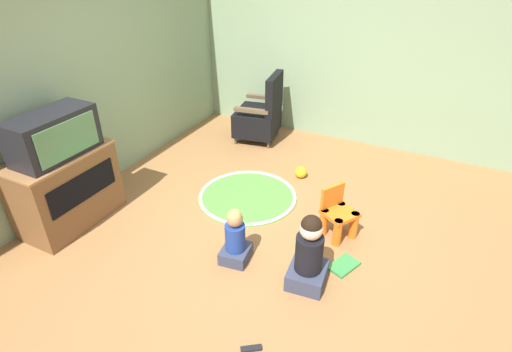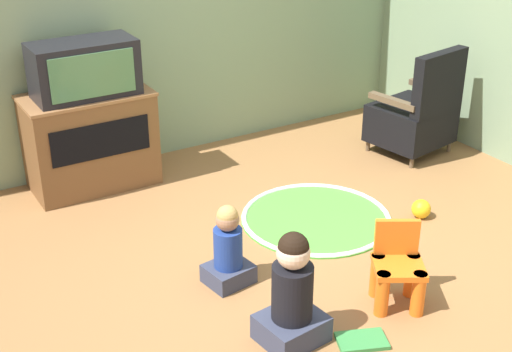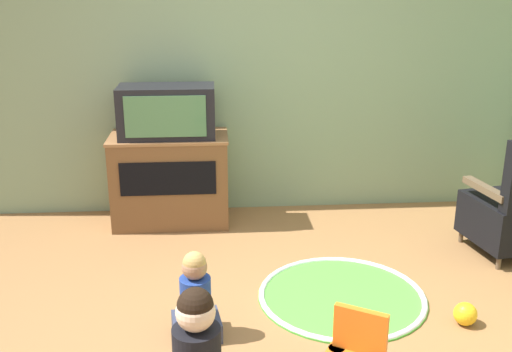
{
  "view_description": "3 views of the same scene",
  "coord_description": "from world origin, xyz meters",
  "px_view_note": "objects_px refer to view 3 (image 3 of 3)",
  "views": [
    {
      "loc": [
        -2.81,
        -1.42,
        2.51
      ],
      "look_at": [
        0.05,
        0.02,
        0.61
      ],
      "focal_mm": 28.0,
      "sensor_mm": 36.0,
      "label": 1
    },
    {
      "loc": [
        -2.24,
        -3.34,
        2.55
      ],
      "look_at": [
        -0.21,
        0.01,
        0.67
      ],
      "focal_mm": 50.0,
      "sensor_mm": 36.0,
      "label": 2
    },
    {
      "loc": [
        -0.31,
        -3.09,
        2.01
      ],
      "look_at": [
        -0.06,
        0.27,
        0.89
      ],
      "focal_mm": 42.0,
      "sensor_mm": 36.0,
      "label": 3
    }
  ],
  "objects_px": {
    "television": "(167,112)",
    "child_watching_left": "(196,301)",
    "tv_cabinet": "(170,178)",
    "toy_ball": "(465,314)"
  },
  "relations": [
    {
      "from": "television",
      "to": "child_watching_left",
      "type": "bearing_deg",
      "value": -81.98
    },
    {
      "from": "tv_cabinet",
      "to": "child_watching_left",
      "type": "height_order",
      "value": "tv_cabinet"
    },
    {
      "from": "tv_cabinet",
      "to": "toy_ball",
      "type": "distance_m",
      "value": 2.6
    },
    {
      "from": "tv_cabinet",
      "to": "television",
      "type": "height_order",
      "value": "television"
    },
    {
      "from": "television",
      "to": "child_watching_left",
      "type": "distance_m",
      "value": 1.91
    },
    {
      "from": "television",
      "to": "child_watching_left",
      "type": "height_order",
      "value": "television"
    },
    {
      "from": "tv_cabinet",
      "to": "television",
      "type": "xyz_separation_m",
      "value": [
        0.0,
        -0.04,
        0.58
      ]
    },
    {
      "from": "television",
      "to": "toy_ball",
      "type": "relative_size",
      "value": 5.45
    },
    {
      "from": "tv_cabinet",
      "to": "toy_ball",
      "type": "height_order",
      "value": "tv_cabinet"
    },
    {
      "from": "television",
      "to": "toy_ball",
      "type": "height_order",
      "value": "television"
    }
  ]
}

